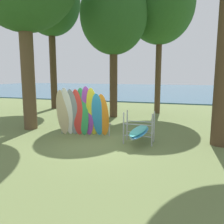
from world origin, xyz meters
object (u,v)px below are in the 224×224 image
object	(u,v)px
tree_mid_behind	(160,5)
board_storage_rack	(139,131)
tree_far_left_back	(51,2)
tree_far_right_back	(114,16)
leaning_board_pile	(82,113)

from	to	relation	value
tree_mid_behind	board_storage_rack	size ratio (longest dim) A/B	4.55
tree_far_left_back	tree_far_right_back	xyz separation A→B (m)	(5.51, -2.22, -1.84)
tree_far_right_back	tree_mid_behind	bearing A→B (deg)	41.65
tree_mid_behind	tree_far_right_back	bearing A→B (deg)	-138.35
tree_far_left_back	tree_far_right_back	world-z (taller)	tree_far_left_back
tree_far_left_back	board_storage_rack	size ratio (longest dim) A/B	4.94
tree_far_left_back	leaning_board_pile	xyz separation A→B (m)	(5.55, -7.12, -6.89)
tree_far_left_back	tree_mid_behind	bearing A→B (deg)	-0.05
tree_mid_behind	leaning_board_pile	world-z (taller)	tree_mid_behind
tree_far_right_back	board_storage_rack	distance (m)	8.05
board_storage_rack	tree_far_right_back	bearing A→B (deg)	116.55
tree_far_left_back	tree_far_right_back	bearing A→B (deg)	-21.95
tree_mid_behind	board_storage_rack	bearing A→B (deg)	-89.27
tree_far_left_back	leaning_board_pile	distance (m)	11.36
tree_far_right_back	leaning_board_pile	world-z (taller)	tree_far_right_back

